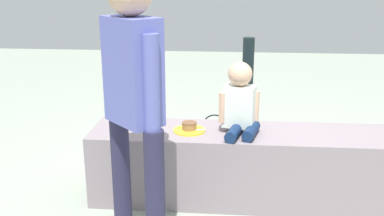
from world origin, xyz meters
TOP-DOWN VIEW (x-y plane):
  - ground_plane at (0.00, 0.00)m, footprint 12.00×12.00m
  - concrete_ledge at (0.00, 0.00)m, footprint 2.06×0.49m
  - child_seated at (-0.01, -0.02)m, footprint 0.29×0.34m
  - adult_standing at (-0.60, -0.59)m, footprint 0.36×0.36m
  - cake_plate at (-0.35, -0.02)m, footprint 0.22×0.22m
  - gift_bag at (0.66, 0.67)m, footprint 0.22×0.11m
  - railing_post at (0.09, 1.35)m, footprint 0.36×0.36m
  - water_bottle_near_gift at (-0.61, 0.95)m, footprint 0.07×0.07m
  - water_bottle_far_side at (-0.79, 0.68)m, footprint 0.08×0.08m
  - party_cup_red at (0.62, 0.92)m, footprint 0.08×0.08m
  - cake_box_white at (-0.92, 0.41)m, footprint 0.41×0.42m
  - handbag_black_leather at (-0.21, 0.80)m, footprint 0.29×0.10m
  - handbag_brown_canvas at (0.06, 0.44)m, footprint 0.31×0.13m

SIDE VIEW (x-z plane):
  - ground_plane at x=0.00m, z-range 0.00..0.00m
  - cake_box_white at x=-0.92m, z-range 0.00..0.12m
  - party_cup_red at x=0.62m, z-range 0.00..0.12m
  - water_bottle_far_side at x=-0.79m, z-range -0.01..0.19m
  - water_bottle_near_gift at x=-0.61m, z-range -0.01..0.20m
  - handbag_brown_canvas at x=0.06m, z-range -0.05..0.26m
  - handbag_black_leather at x=-0.21m, z-range -0.04..0.32m
  - gift_bag at x=0.66m, z-range -0.02..0.31m
  - concrete_ledge at x=0.00m, z-range 0.00..0.51m
  - railing_post at x=0.09m, z-range -0.13..0.83m
  - cake_plate at x=-0.35m, z-range 0.50..0.56m
  - child_seated at x=-0.01m, z-range 0.48..0.96m
  - adult_standing at x=-0.60m, z-range 0.16..1.74m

